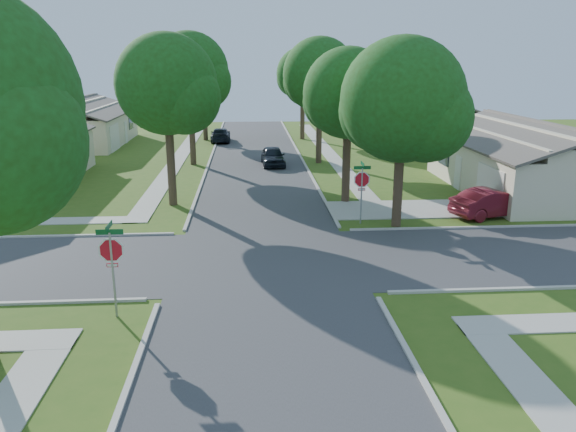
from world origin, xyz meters
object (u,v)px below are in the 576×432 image
(tree_ne_corner, at_px, (404,106))
(car_curb_east, at_px, (273,156))
(house_nw_far, at_px, (79,128))
(car_curb_west, at_px, (221,135))
(tree_e_mid, at_px, (321,78))
(house_ne_near, at_px, (529,165))
(tree_w_mid, at_px, (190,75))
(tree_e_far, at_px, (303,76))
(tree_w_far, at_px, (204,82))
(stop_sign_sw, at_px, (111,254))
(house_ne_far, at_px, (432,129))
(car_driveway, at_px, (493,203))
(stop_sign_ne, at_px, (362,182))
(tree_w_near, at_px, (168,89))
(house_nw_near, at_px, (1,160))
(tree_e_near, at_px, (349,98))

(tree_ne_corner, bearing_deg, car_curb_east, 107.92)
(house_nw_far, distance_m, car_curb_west, 12.84)
(tree_e_mid, bearing_deg, house_ne_near, -41.70)
(house_ne_near, relative_size, car_curb_east, 3.36)
(tree_w_mid, height_order, house_nw_far, tree_w_mid)
(tree_e_far, bearing_deg, tree_w_far, -180.00)
(tree_w_mid, distance_m, car_curb_west, 13.13)
(stop_sign_sw, bearing_deg, tree_e_mid, 69.80)
(house_ne_far, bearing_deg, house_ne_near, -90.00)
(car_driveway, bearing_deg, stop_sign_sw, 104.03)
(tree_w_far, relative_size, tree_ne_corner, 0.93)
(car_curb_east, bearing_deg, tree_w_far, 110.72)
(stop_sign_ne, bearing_deg, tree_w_near, 155.26)
(house_ne_near, bearing_deg, tree_e_mid, 138.30)
(tree_e_far, distance_m, house_ne_far, 13.09)
(stop_sign_ne, relative_size, house_nw_near, 0.22)
(stop_sign_ne, bearing_deg, car_curb_west, 105.77)
(tree_e_far, distance_m, tree_w_far, 9.42)
(stop_sign_sw, relative_size, house_nw_far, 0.22)
(stop_sign_ne, xyz_separation_m, house_nw_far, (-20.69, 27.30, -0.51))
(tree_w_mid, bearing_deg, house_ne_near, -25.88)
(house_nw_near, height_order, car_curb_west, house_nw_near)
(tree_e_near, relative_size, car_curb_east, 2.04)
(stop_sign_sw, height_order, car_curb_west, stop_sign_sw)
(tree_ne_corner, relative_size, house_nw_far, 0.64)
(stop_sign_sw, relative_size, car_curb_west, 0.67)
(tree_w_far, distance_m, house_ne_near, 31.17)
(tree_e_near, height_order, house_ne_near, tree_e_near)
(car_driveway, height_order, car_curb_east, car_driveway)
(tree_ne_corner, height_order, car_curb_west, tree_ne_corner)
(tree_e_mid, xyz_separation_m, house_ne_near, (11.23, -10.01, -4.74))
(house_nw_near, xyz_separation_m, car_curb_east, (17.19, 5.16, -0.83))
(tree_w_near, bearing_deg, tree_ne_corner, -23.56)
(tree_e_mid, xyz_separation_m, tree_w_near, (-9.40, -12.00, -0.14))
(tree_e_far, height_order, tree_w_near, tree_w_near)
(tree_e_near, distance_m, house_ne_far, 23.30)
(tree_e_mid, height_order, car_curb_west, tree_e_mid)
(tree_e_mid, relative_size, tree_w_mid, 0.96)
(tree_e_near, distance_m, car_curb_west, 25.47)
(house_nw_far, bearing_deg, tree_w_mid, -44.07)
(tree_w_mid, relative_size, car_curb_east, 2.36)
(tree_e_near, xyz_separation_m, tree_w_near, (-9.40, 0.00, 0.47))
(tree_e_near, relative_size, tree_ne_corner, 0.96)
(tree_e_near, bearing_deg, car_curb_west, 108.57)
(tree_w_near, relative_size, tree_ne_corner, 1.04)
(tree_e_near, distance_m, house_ne_near, 12.14)
(tree_ne_corner, bearing_deg, tree_e_far, 93.09)
(stop_sign_sw, relative_size, tree_w_mid, 0.31)
(house_ne_far, height_order, house_nw_far, same)
(tree_e_near, relative_size, tree_w_near, 0.92)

